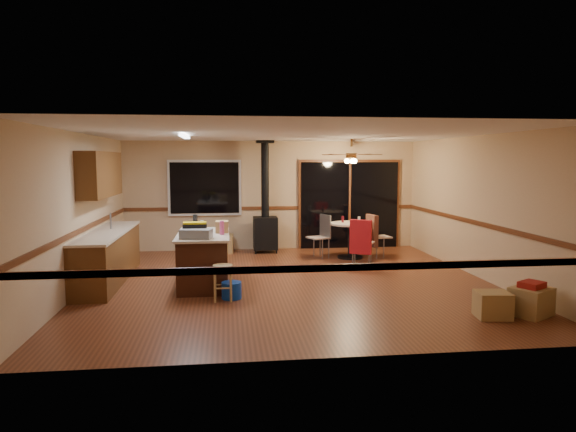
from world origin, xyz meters
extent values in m
plane|color=brown|center=(0.00, 0.00, 0.00)|extent=(7.00, 7.00, 0.00)
plane|color=silver|center=(0.00, 0.00, 2.60)|extent=(7.00, 7.00, 0.00)
plane|color=tan|center=(0.00, 3.50, 1.30)|extent=(7.00, 0.00, 7.00)
plane|color=tan|center=(0.00, -3.50, 1.30)|extent=(7.00, 0.00, 7.00)
plane|color=tan|center=(-3.50, 0.00, 1.30)|extent=(0.00, 7.00, 7.00)
plane|color=tan|center=(3.50, 0.00, 1.30)|extent=(0.00, 7.00, 7.00)
cube|color=black|center=(-1.60, 3.45, 1.50)|extent=(1.72, 0.10, 1.32)
cube|color=black|center=(1.90, 3.45, 1.05)|extent=(2.52, 0.10, 2.10)
cube|color=#593316|center=(-3.20, 0.50, 0.43)|extent=(0.60, 3.00, 0.86)
cube|color=beige|center=(-3.20, 0.50, 0.88)|extent=(0.64, 3.04, 0.04)
cube|color=#593316|center=(-3.33, 0.70, 1.90)|extent=(0.35, 2.00, 0.80)
cube|color=#35170D|center=(-1.50, 0.00, 0.43)|extent=(0.80, 1.60, 0.86)
cube|color=beige|center=(-1.50, 0.00, 0.88)|extent=(0.88, 1.68, 0.04)
cube|color=black|center=(-0.20, 3.05, 0.46)|extent=(0.55, 0.50, 0.75)
cylinder|color=black|center=(-0.20, 3.05, 1.71)|extent=(0.18, 0.18, 1.77)
cylinder|color=brown|center=(1.60, 2.11, 2.25)|extent=(0.24, 0.24, 0.10)
cylinder|color=brown|center=(1.60, 2.11, 2.52)|extent=(0.05, 0.05, 0.16)
sphere|color=#FFD88C|center=(1.60, 2.11, 2.13)|extent=(0.16, 0.16, 0.16)
cube|color=white|center=(-1.80, 0.30, 2.56)|extent=(0.10, 1.20, 0.04)
cube|color=slate|center=(-1.59, -0.56, 0.98)|extent=(0.54, 0.37, 0.15)
cube|color=black|center=(-1.62, -0.36, 1.01)|extent=(0.40, 0.22, 0.21)
cube|color=gold|center=(-1.62, -0.36, 1.13)|extent=(0.38, 0.21, 0.03)
cube|color=#9D7A45|center=(-1.18, 0.11, 1.00)|extent=(0.23, 0.30, 0.20)
cylinder|color=black|center=(-1.65, 0.33, 1.05)|extent=(0.11, 0.11, 0.29)
cylinder|color=#D84C8C|center=(-1.18, -0.18, 1.02)|extent=(0.08, 0.08, 0.23)
cylinder|color=white|center=(-1.53, 0.32, 0.99)|extent=(0.07, 0.07, 0.19)
cylinder|color=tan|center=(-1.17, -1.03, 0.28)|extent=(0.38, 0.38, 0.56)
cylinder|color=#0D3EBD|center=(-1.04, -0.93, 0.13)|extent=(0.39, 0.39, 0.26)
cylinder|color=black|center=(1.60, 2.11, 0.02)|extent=(0.56, 0.56, 0.04)
cylinder|color=black|center=(1.60, 2.11, 0.39)|extent=(0.10, 0.10, 0.70)
cylinder|color=beige|center=(1.60, 2.11, 0.76)|extent=(0.89, 0.89, 0.04)
cylinder|color=#590C14|center=(1.45, 2.21, 0.85)|extent=(0.07, 0.07, 0.15)
cylinder|color=beige|center=(1.78, 2.06, 0.85)|extent=(0.07, 0.07, 0.14)
cube|color=gray|center=(0.90, 2.21, 0.45)|extent=(0.53, 0.53, 0.03)
cube|color=slate|center=(1.08, 2.29, 0.70)|extent=(0.19, 0.38, 0.50)
cube|color=gray|center=(1.70, 1.41, 0.45)|extent=(0.54, 0.54, 0.03)
cube|color=slate|center=(1.61, 1.25, 0.70)|extent=(0.36, 0.22, 0.50)
cube|color=#A81317|center=(1.60, 1.23, 0.60)|extent=(0.43, 0.30, 0.70)
cube|color=gray|center=(2.30, 2.16, 0.45)|extent=(0.46, 0.46, 0.03)
cube|color=slate|center=(2.12, 2.13, 0.70)|extent=(0.10, 0.40, 0.50)
cube|color=#522D1F|center=(2.10, 2.13, 0.60)|extent=(0.17, 0.45, 0.70)
cube|color=#9D7A45|center=(-1.22, 3.10, 0.21)|extent=(0.55, 0.45, 0.42)
cube|color=#9D7A45|center=(3.08, -2.32, 0.20)|extent=(0.67, 0.64, 0.39)
cube|color=#9D7A45|center=(2.51, -2.34, 0.18)|extent=(0.48, 0.43, 0.36)
cube|color=maroon|center=(3.08, -2.32, 0.44)|extent=(0.41, 0.39, 0.08)
camera|label=1|loc=(-1.11, -8.80, 2.15)|focal=32.00mm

